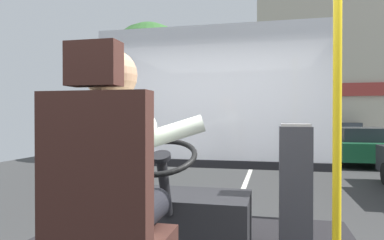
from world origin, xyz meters
name	(u,v)px	position (x,y,z in m)	size (l,w,h in m)	color
ground	(250,172)	(0.00, 8.80, -0.02)	(18.00, 44.00, 0.06)	#363636
driver_seat	(106,219)	(-0.08, -0.54, 1.23)	(0.48, 0.48, 1.31)	black
bus_driver	(116,166)	(-0.08, -0.43, 1.45)	(0.77, 0.57, 0.86)	black
steering_console	(178,217)	(-0.08, 0.67, 0.90)	(1.10, 0.96, 0.85)	black
handrail_pole	(337,125)	(0.95, -0.03, 1.63)	(0.04, 0.04, 1.91)	gold
fare_box	(295,186)	(0.80, 0.83, 1.15)	(0.24, 0.21, 0.94)	#333338
windshield_panel	(209,112)	(0.00, 1.62, 1.72)	(2.50, 0.08, 1.48)	white
street_tree	(149,65)	(-3.98, 10.81, 3.65)	(3.22, 3.22, 5.27)	#4C3828
shop_building	(358,72)	(5.09, 17.90, 4.02)	(10.31, 5.11, 8.04)	#BCB29E
parked_car_green	(360,145)	(3.72, 11.44, 0.66)	(1.92, 3.87, 1.28)	#195633
parked_car_white	(337,136)	(3.76, 16.06, 0.71)	(2.03, 4.18, 1.38)	silver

